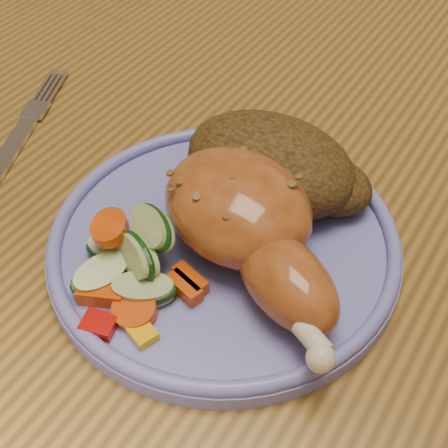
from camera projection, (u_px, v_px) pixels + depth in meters
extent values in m
cube|color=brown|center=(319.00, 180.00, 0.52)|extent=(0.90, 1.40, 0.04)
cube|color=brown|center=(268.00, 74.00, 1.31)|extent=(0.06, 0.06, 0.71)
cube|color=#4C2D16|center=(443.00, 128.00, 1.06)|extent=(0.42, 0.42, 0.04)
cylinder|color=#4C2D16|center=(290.00, 241.00, 1.18)|extent=(0.04, 0.04, 0.41)
cylinder|color=#4C2D16|center=(366.00, 141.00, 1.39)|extent=(0.04, 0.04, 0.41)
cylinder|color=#696ABE|center=(224.00, 245.00, 0.44)|extent=(0.24, 0.24, 0.01)
torus|color=#696ABE|center=(224.00, 234.00, 0.43)|extent=(0.24, 0.24, 0.01)
ellipsoid|color=#A75623|center=(238.00, 206.00, 0.41)|extent=(0.13, 0.12, 0.06)
ellipsoid|color=#A75623|center=(287.00, 281.00, 0.38)|extent=(0.10, 0.08, 0.04)
sphere|color=beige|center=(321.00, 358.00, 0.34)|extent=(0.02, 0.02, 0.02)
ellipsoid|color=#4C3313|center=(270.00, 163.00, 0.45)|extent=(0.13, 0.09, 0.06)
ellipsoid|color=#4C3313|center=(329.00, 185.00, 0.45)|extent=(0.06, 0.05, 0.04)
ellipsoid|color=#4C3313|center=(220.00, 165.00, 0.47)|extent=(0.05, 0.05, 0.03)
cube|color=#A50A05|center=(99.00, 325.00, 0.38)|extent=(0.02, 0.02, 0.01)
cube|color=#E5A507|center=(142.00, 333.00, 0.37)|extent=(0.02, 0.02, 0.01)
cube|color=#D94707|center=(184.00, 288.00, 0.40)|extent=(0.03, 0.02, 0.01)
cube|color=#D94707|center=(101.00, 295.00, 0.39)|extent=(0.03, 0.02, 0.01)
cylinder|color=#D94707|center=(135.00, 310.00, 0.38)|extent=(0.03, 0.03, 0.01)
cylinder|color=#D94707|center=(108.00, 231.00, 0.40)|extent=(0.02, 0.02, 0.01)
cylinder|color=#D94707|center=(111.00, 225.00, 0.43)|extent=(0.02, 0.03, 0.01)
cube|color=#D94707|center=(190.00, 280.00, 0.40)|extent=(0.03, 0.02, 0.01)
cylinder|color=#AEC17D|center=(101.00, 274.00, 0.40)|extent=(0.05, 0.05, 0.02)
cylinder|color=#AEC17D|center=(152.00, 227.00, 0.40)|extent=(0.05, 0.05, 0.04)
cylinder|color=#AEC17D|center=(143.00, 290.00, 0.39)|extent=(0.05, 0.05, 0.02)
cylinder|color=#AEC17D|center=(118.00, 247.00, 0.42)|extent=(0.05, 0.05, 0.02)
cylinder|color=#AEC17D|center=(137.00, 255.00, 0.40)|extent=(0.05, 0.04, 0.04)
cube|color=silver|center=(3.00, 162.00, 0.50)|extent=(0.07, 0.13, 0.00)
cube|color=silver|center=(35.00, 110.00, 0.55)|extent=(0.05, 0.08, 0.00)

